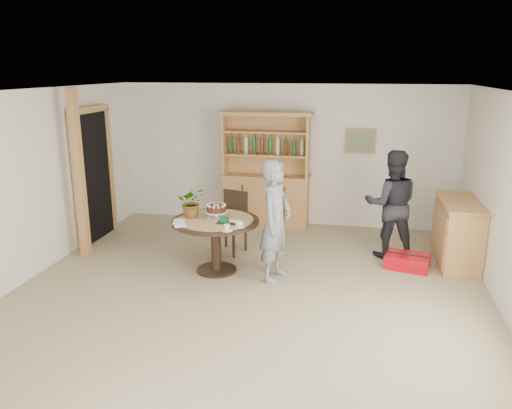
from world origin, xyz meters
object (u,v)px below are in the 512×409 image
(teen_boy, at_px, (276,221))
(red_suitcase, at_px, (407,261))
(dining_chair, at_px, (232,218))
(adult_person, at_px, (391,204))
(sideboard, at_px, (458,232))
(dining_table, at_px, (216,230))
(hutch, at_px, (266,188))

(teen_boy, xyz_separation_m, red_suitcase, (1.79, 0.74, -0.71))
(dining_chair, distance_m, adult_person, 2.40)
(sideboard, xyz_separation_m, dining_chair, (-3.32, -0.15, 0.06))
(sideboard, xyz_separation_m, dining_table, (-3.34, -0.97, 0.13))
(dining_table, bearing_deg, adult_person, 24.37)
(hutch, height_order, dining_table, hutch)
(sideboard, height_order, dining_chair, dining_chair)
(dining_table, xyz_separation_m, dining_chair, (0.02, 0.83, -0.07))
(teen_boy, bearing_deg, dining_table, 97.34)
(dining_chair, relative_size, red_suitcase, 1.40)
(hutch, distance_m, adult_person, 2.38)
(dining_chair, xyz_separation_m, red_suitcase, (2.61, -0.19, -0.43))
(hutch, distance_m, dining_table, 2.24)
(adult_person, distance_m, red_suitcase, 0.87)
(dining_table, relative_size, teen_boy, 0.74)
(hutch, relative_size, teen_boy, 1.26)
(dining_table, bearing_deg, teen_boy, -6.71)
(dining_table, xyz_separation_m, red_suitcase, (2.64, 0.64, -0.50))
(red_suitcase, bearing_deg, dining_chair, -170.67)
(teen_boy, bearing_deg, dining_chair, 55.80)
(dining_chair, height_order, red_suitcase, dining_chair)
(teen_boy, bearing_deg, hutch, 27.45)
(hutch, relative_size, sideboard, 1.62)
(red_suitcase, bearing_deg, sideboard, 38.86)
(teen_boy, bearing_deg, sideboard, -52.64)
(sideboard, height_order, teen_boy, teen_boy)
(dining_table, xyz_separation_m, teen_boy, (0.85, -0.10, 0.21))
(dining_table, relative_size, adult_person, 0.74)
(teen_boy, relative_size, adult_person, 1.00)
(hutch, bearing_deg, sideboard, -22.21)
(sideboard, relative_size, dining_chair, 1.33)
(adult_person, bearing_deg, red_suitcase, 113.80)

